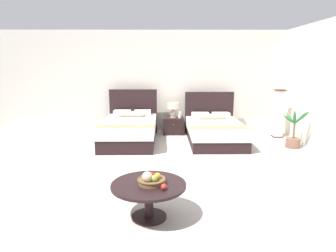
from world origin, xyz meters
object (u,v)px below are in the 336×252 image
bed_near_corner (214,131)px  table_lamp (173,108)px  coffee_table (149,191)px  floor_lamp_corner (278,114)px  fruit_bowl (151,179)px  potted_palm (294,137)px  loose_apple (164,187)px  nightstand (173,126)px  vase (180,115)px  bed_near_window (130,130)px

bed_near_corner → table_lamp: bearing=138.5°
coffee_table → floor_lamp_corner: bearing=53.3°
fruit_bowl → potted_palm: size_ratio=0.39×
loose_apple → nightstand: bearing=87.3°
bed_near_corner → nightstand: bearing=139.1°
vase → coffee_table: size_ratio=0.20×
bed_near_corner → table_lamp: (-1.01, 0.89, 0.45)m
bed_near_window → nightstand: size_ratio=3.88×
nightstand → potted_palm: bearing=-27.4°
loose_apple → potted_palm: potted_palm is taller
coffee_table → loose_apple: (0.19, -0.19, 0.14)m
nightstand → loose_apple: size_ratio=7.57×
vase → floor_lamp_corner: size_ratio=0.15×
bed_near_window → table_lamp: (1.12, 0.90, 0.42)m
bed_near_window → loose_apple: size_ratio=29.36×
table_lamp → potted_palm: 3.17m
coffee_table → potted_palm: potted_palm is taller
loose_apple → vase: bearing=85.2°
floor_lamp_corner → potted_palm: (-0.01, -1.05, -0.37)m
table_lamp → coffee_table: bearing=-95.2°
table_lamp → floor_lamp_corner: floor_lamp_corner is taller
vase → fruit_bowl: bearing=-96.9°
nightstand → potted_palm: 3.13m
table_lamp → coffee_table: size_ratio=0.44×
bed_near_window → coffee_table: bed_near_window is taller
bed_near_corner → potted_palm: bearing=-17.7°
vase → floor_lamp_corner: floor_lamp_corner is taller
bed_near_window → floor_lamp_corner: bearing=7.2°
vase → coffee_table: (-0.60, -4.65, -0.19)m
bed_near_window → bed_near_corner: size_ratio=1.04×
bed_near_window → loose_apple: 4.10m
table_lamp → vase: 0.26m
fruit_bowl → floor_lamp_corner: floor_lamp_corner is taller
nightstand → table_lamp: (-0.00, 0.02, 0.51)m
bed_near_window → potted_palm: size_ratio=2.41×
loose_apple → fruit_bowl: bearing=132.0°
floor_lamp_corner → nightstand: bearing=172.2°
nightstand → table_lamp: size_ratio=1.36×
vase → potted_palm: bearing=-28.2°
bed_near_window → potted_palm: (3.89, -0.56, -0.05)m
bed_near_window → coffee_table: (0.69, -3.81, 0.05)m
fruit_bowl → vase: bearing=83.1°
table_lamp → potted_palm: potted_palm is taller
nightstand → coffee_table: bearing=-95.2°
table_lamp → loose_apple: size_ratio=5.57×
coffee_table → loose_apple: loose_apple is taller
bed_near_window → vase: size_ratio=11.64×
bed_near_window → fruit_bowl: bed_near_window is taller
vase → floor_lamp_corner: bearing=-7.5°
table_lamp → loose_apple: (-0.23, -4.89, -0.24)m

